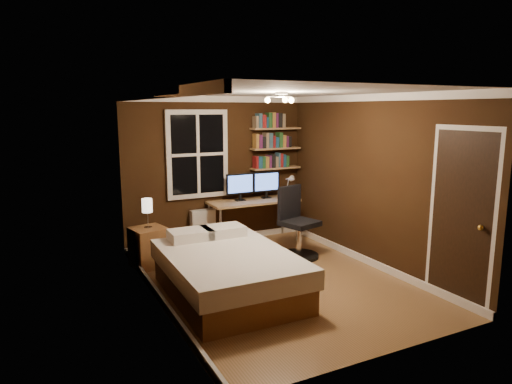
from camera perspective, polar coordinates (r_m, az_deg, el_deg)
name	(u,v)px	position (r m, az deg, el deg)	size (l,w,h in m)	color
floor	(276,281)	(6.28, 2.50, -11.07)	(4.20, 4.20, 0.00)	brown
wall_back	(217,171)	(7.81, -4.94, 2.66)	(3.20, 0.04, 2.50)	black
wall_left	(155,201)	(5.35, -12.54, -1.13)	(0.04, 4.20, 2.50)	black
wall_right	(373,181)	(6.85, 14.36, 1.28)	(0.04, 4.20, 2.50)	black
ceiling	(277,92)	(5.85, 2.69, 12.38)	(3.20, 4.20, 0.02)	white
window	(197,154)	(7.62, -7.33, 4.69)	(1.06, 0.06, 1.46)	white
door	(460,219)	(5.83, 24.19, -3.14)	(0.03, 0.82, 2.05)	black
door_knob	(481,228)	(5.62, 26.27, -4.03)	(0.06, 0.06, 0.06)	gold
ceiling_fixture	(281,100)	(5.76, 3.18, 11.41)	(0.44, 0.44, 0.18)	beige
bookshelf_lower	(275,168)	(8.17, 2.44, 3.02)	(0.92, 0.22, 0.03)	tan
books_row_lower	(275,161)	(8.15, 2.45, 3.93)	(0.66, 0.16, 0.23)	maroon
bookshelf_middle	(276,148)	(8.13, 2.46, 5.47)	(0.92, 0.22, 0.03)	tan
books_row_middle	(276,141)	(8.12, 2.47, 6.38)	(0.66, 0.16, 0.23)	navy
bookshelf_upper	(276,129)	(8.11, 2.48, 7.93)	(0.92, 0.22, 0.03)	tan
books_row_upper	(276,121)	(8.10, 2.49, 8.85)	(0.54, 0.16, 0.23)	#265A29
bed	(228,272)	(5.76, -3.55, -9.97)	(1.48, 2.03, 0.69)	brown
nightstand	(149,247)	(6.92, -13.24, -6.72)	(0.47, 0.47, 0.58)	brown
bedside_lamp	(147,213)	(6.79, -13.42, -2.61)	(0.15, 0.15, 0.43)	beige
radiator	(203,228)	(7.79, -6.65, -4.46)	(0.41, 0.14, 0.62)	silver
desk	(254,204)	(7.85, -0.28, -1.46)	(1.57, 0.59, 0.74)	tan
monitor_left	(240,187)	(7.77, -2.01, 0.62)	(0.51, 0.12, 0.47)	black
monitor_right	(266,185)	(7.99, 1.29, 0.89)	(0.51, 0.12, 0.47)	black
desk_lamp	(289,186)	(7.96, 4.20, 0.74)	(0.14, 0.32, 0.44)	silver
office_chair	(297,230)	(7.16, 5.11, -4.70)	(0.62, 0.62, 1.11)	black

